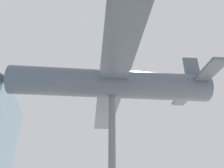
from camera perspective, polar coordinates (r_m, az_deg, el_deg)
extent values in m
cylinder|color=slate|center=(13.28, 0.00, -18.27)|extent=(0.44, 0.44, 7.48)
cylinder|color=#4C5666|center=(14.77, 0.00, 0.00)|extent=(3.16, 13.50, 1.89)
cube|color=#4C5666|center=(14.77, 0.00, 0.00)|extent=(21.66, 3.88, 0.18)
cube|color=#4C5666|center=(16.43, 20.88, -0.50)|extent=(6.97, 1.65, 0.18)
cube|color=#4C5666|center=(16.97, 20.22, 3.09)|extent=(0.28, 1.11, 2.29)
cone|color=#4C5666|center=(15.87, -27.12, 1.20)|extent=(1.71, 1.31, 1.61)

